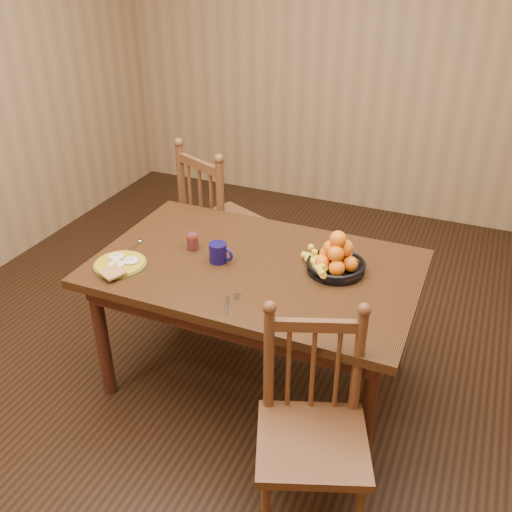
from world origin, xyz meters
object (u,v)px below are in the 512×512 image
at_px(coffee_mug, 219,253).
at_px(breakfast_plate, 120,264).
at_px(fruit_bowl, 335,260).
at_px(chair_far, 222,224).
at_px(dining_table, 256,279).
at_px(chair_near, 312,431).

bearing_deg(coffee_mug, breakfast_plate, -151.68).
bearing_deg(fruit_bowl, chair_far, 144.90).
distance_m(dining_table, chair_near, 0.88).
height_order(chair_near, fruit_bowl, fruit_bowl).
bearing_deg(fruit_bowl, dining_table, -166.17).
relative_size(chair_far, breakfast_plate, 3.49).
relative_size(dining_table, breakfast_plate, 5.27).
bearing_deg(dining_table, coffee_mug, -166.63).
bearing_deg(chair_near, coffee_mug, 117.96).
height_order(chair_near, breakfast_plate, chair_near).
distance_m(chair_far, chair_near, 1.80).
bearing_deg(chair_far, dining_table, 151.22).
bearing_deg(breakfast_plate, fruit_bowl, 20.42).
height_order(breakfast_plate, fruit_bowl, fruit_bowl).
xyz_separation_m(chair_near, fruit_bowl, (-0.15, 0.77, 0.35)).
xyz_separation_m(chair_far, coffee_mug, (0.38, -0.80, 0.29)).
height_order(coffee_mug, fruit_bowl, fruit_bowl).
bearing_deg(dining_table, fruit_bowl, 13.83).
relative_size(dining_table, coffee_mug, 11.97).
height_order(dining_table, breakfast_plate, breakfast_plate).
distance_m(dining_table, chair_far, 0.96).
relative_size(dining_table, chair_near, 1.66).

